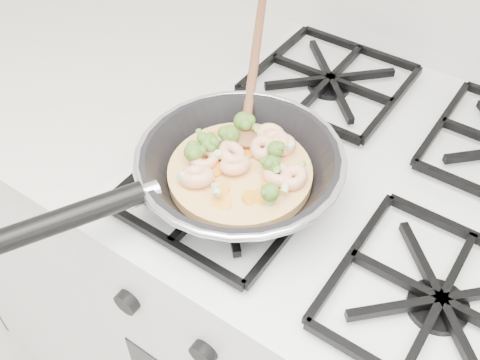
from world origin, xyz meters
The scene contains 3 objects.
stove centered at (0.00, 1.70, 0.46)m, with size 0.60×0.60×0.92m.
counter_left centered at (-0.80, 1.70, 0.45)m, with size 1.00×0.60×0.90m.
skillet centered at (-0.14, 1.57, 0.95)m, with size 0.30×0.57×0.09m.
Camera 1 is at (0.15, 1.15, 1.45)m, focal length 41.40 mm.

